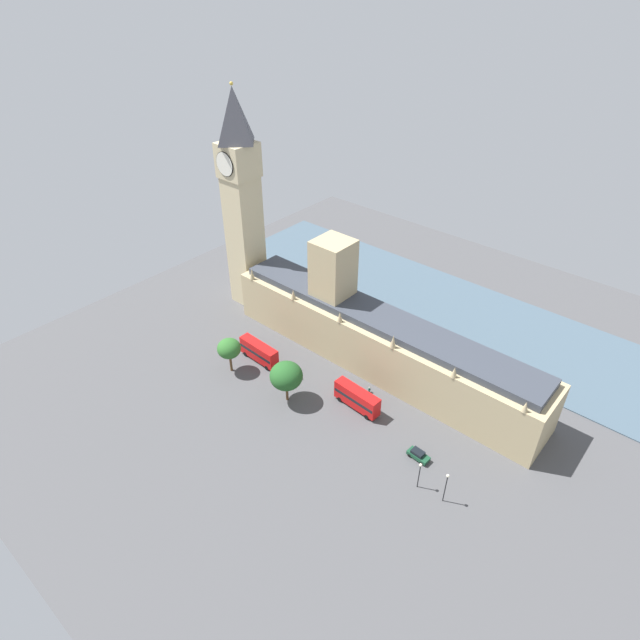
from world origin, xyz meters
TOP-DOWN VIEW (x-y plane):
  - ground_plane at (0.00, 0.00)m, footprint 146.41×146.41m
  - river_thames at (-32.43, 0.00)m, footprint 33.12×131.77m
  - parliament_building at (-1.99, -1.64)m, footprint 12.65×76.41m
  - clock_tower at (-2.09, -42.78)m, footprint 8.12×8.12m
  - double_decker_bus_under_trees at (14.66, -21.56)m, footprint 2.92×10.57m
  - car_silver_leading at (13.94, -12.46)m, footprint 1.81×4.68m
  - double_decker_bus_by_river_gate at (12.09, 4.69)m, footprint 3.12×10.62m
  - car_dark_green_near_tower at (15.20, 21.49)m, footprint 2.17×4.31m
  - pedestrian_midblock at (6.79, 4.00)m, footprint 0.56×0.46m
  - plane_tree_trailing at (19.80, -7.77)m, footprint 6.83×6.83m
  - plane_tree_opposite_hall at (21.23, -23.82)m, footprint 5.23×5.23m
  - street_lamp_corner at (20.75, 24.86)m, footprint 0.56×0.56m
  - street_lamp_kerbside at (20.34, 29.73)m, footprint 0.56×0.56m

SIDE VIEW (x-z plane):
  - ground_plane at x=0.00m, z-range 0.00..0.00m
  - river_thames at x=-32.43m, z-range 0.00..0.25m
  - pedestrian_midblock at x=6.79m, z-range -0.08..1.46m
  - car_dark_green_near_tower at x=15.20m, z-range 0.02..1.76m
  - car_silver_leading at x=13.94m, z-range 0.02..1.76m
  - double_decker_bus_under_trees at x=14.66m, z-range 0.26..5.01m
  - double_decker_bus_by_river_gate at x=12.09m, z-range 0.26..5.01m
  - street_lamp_corner at x=20.75m, z-range 1.22..7.27m
  - street_lamp_kerbside at x=20.34m, z-range 1.31..8.17m
  - plane_tree_opposite_hall at x=21.23m, z-range 1.96..10.40m
  - plane_tree_trailing at x=19.80m, z-range 1.79..11.22m
  - parliament_building at x=-1.99m, z-range -5.98..20.83m
  - clock_tower at x=-2.09m, z-range 0.93..55.77m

